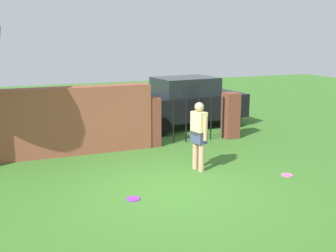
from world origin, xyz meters
name	(u,v)px	position (x,y,z in m)	size (l,w,h in m)	color
ground_plane	(173,193)	(0.00, 0.00, 0.00)	(40.00, 40.00, 0.00)	#3D7528
brick_wall	(68,121)	(-1.50, 3.60, 0.90)	(4.46, 0.50, 1.80)	brown
person	(199,133)	(1.12, 1.12, 0.90)	(0.30, 0.53, 1.62)	tan
fence_gate	(193,119)	(2.12, 3.60, 0.70)	(3.03, 0.44, 1.40)	brown
car	(185,102)	(2.73, 5.52, 0.86)	(4.34, 2.22, 1.72)	black
frisbee_purple	(133,199)	(-0.84, -0.04, 0.01)	(0.27, 0.27, 0.02)	purple
frisbee_blue	(197,153)	(1.72, 2.43, 0.01)	(0.27, 0.27, 0.02)	blue
frisbee_pink	(287,175)	(2.82, 0.01, 0.01)	(0.27, 0.27, 0.02)	pink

